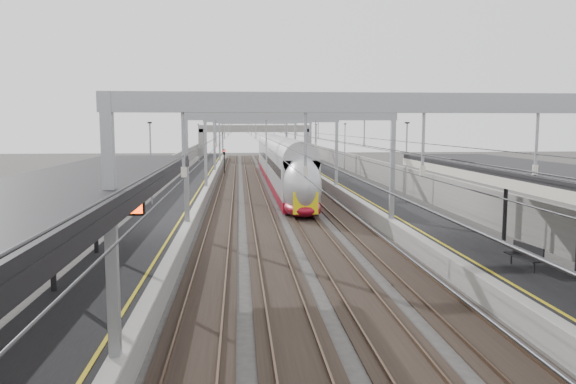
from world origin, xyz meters
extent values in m
cube|color=black|center=(-8.00, 45.00, 0.50)|extent=(4.00, 120.00, 1.00)
cube|color=black|center=(8.00, 45.00, 0.50)|extent=(4.00, 120.00, 1.00)
cube|color=black|center=(-4.50, 45.00, 0.04)|extent=(2.40, 140.00, 0.08)
cube|color=brown|center=(-5.22, 45.00, 0.13)|extent=(0.07, 140.00, 0.14)
cube|color=brown|center=(-3.78, 45.00, 0.13)|extent=(0.07, 140.00, 0.14)
cube|color=black|center=(-1.50, 45.00, 0.04)|extent=(2.40, 140.00, 0.08)
cube|color=brown|center=(-2.22, 45.00, 0.13)|extent=(0.07, 140.00, 0.14)
cube|color=brown|center=(-0.78, 45.00, 0.13)|extent=(0.07, 140.00, 0.14)
cube|color=black|center=(1.50, 45.00, 0.04)|extent=(2.40, 140.00, 0.08)
cube|color=brown|center=(0.78, 45.00, 0.13)|extent=(0.07, 140.00, 0.14)
cube|color=brown|center=(2.22, 45.00, 0.13)|extent=(0.07, 140.00, 0.14)
cube|color=black|center=(4.50, 45.00, 0.04)|extent=(2.40, 140.00, 0.08)
cube|color=brown|center=(3.78, 45.00, 0.13)|extent=(0.07, 140.00, 0.14)
cube|color=brown|center=(5.22, 45.00, 0.13)|extent=(0.07, 140.00, 0.14)
cube|color=#91949A|center=(-6.30, 2.00, 4.30)|extent=(0.28, 0.28, 6.60)
cube|color=#91949A|center=(0.00, 2.00, 7.35)|extent=(13.00, 0.25, 0.50)
cube|color=#91949A|center=(-6.30, 22.00, 4.30)|extent=(0.28, 0.28, 6.60)
cube|color=#91949A|center=(6.30, 22.00, 4.30)|extent=(0.28, 0.28, 6.60)
cube|color=#91949A|center=(0.00, 22.00, 7.35)|extent=(13.00, 0.25, 0.50)
cube|color=#91949A|center=(-6.30, 42.00, 4.30)|extent=(0.28, 0.28, 6.60)
cube|color=#91949A|center=(6.30, 42.00, 4.30)|extent=(0.28, 0.28, 6.60)
cube|color=#91949A|center=(0.00, 42.00, 7.35)|extent=(13.00, 0.25, 0.50)
cube|color=#91949A|center=(-6.30, 62.00, 4.30)|extent=(0.28, 0.28, 6.60)
cube|color=#91949A|center=(6.30, 62.00, 4.30)|extent=(0.28, 0.28, 6.60)
cube|color=#91949A|center=(0.00, 62.00, 7.35)|extent=(13.00, 0.25, 0.50)
cube|color=#91949A|center=(-6.30, 82.00, 4.30)|extent=(0.28, 0.28, 6.60)
cube|color=#91949A|center=(6.30, 82.00, 4.30)|extent=(0.28, 0.28, 6.60)
cube|color=#91949A|center=(0.00, 82.00, 7.35)|extent=(13.00, 0.25, 0.50)
cube|color=#91949A|center=(-6.30, 100.00, 4.30)|extent=(0.28, 0.28, 6.60)
cube|color=#91949A|center=(6.30, 100.00, 4.30)|extent=(0.28, 0.28, 6.60)
cube|color=#91949A|center=(0.00, 100.00, 7.35)|extent=(13.00, 0.25, 0.50)
cylinder|color=#262628|center=(-4.50, 50.00, 5.50)|extent=(0.03, 140.00, 0.03)
cylinder|color=#262628|center=(-1.50, 50.00, 5.50)|extent=(0.03, 140.00, 0.03)
cylinder|color=#262628|center=(1.50, 50.00, 5.50)|extent=(0.03, 140.00, 0.03)
cylinder|color=#262628|center=(4.50, 50.00, 5.50)|extent=(0.03, 140.00, 0.03)
cube|color=black|center=(-8.00, 3.00, 5.12)|extent=(4.40, 30.00, 0.24)
cylinder|color=black|center=(-9.70, 14.00, 3.00)|extent=(0.20, 0.20, 4.00)
cube|color=black|center=(-6.60, 4.00, 4.55)|extent=(1.60, 0.15, 0.55)
cube|color=red|center=(-6.60, 3.92, 4.55)|extent=(1.50, 0.02, 0.42)
cylinder|color=black|center=(9.70, 14.00, 3.00)|extent=(0.20, 0.20, 4.00)
cube|color=gray|center=(0.00, 100.00, 6.20)|extent=(22.00, 2.20, 1.40)
cube|color=gray|center=(-10.50, 100.00, 3.10)|extent=(1.00, 2.20, 6.20)
cube|color=gray|center=(10.50, 100.00, 3.10)|extent=(1.00, 2.20, 6.20)
cube|color=gray|center=(-11.20, 45.00, 1.60)|extent=(0.30, 120.00, 3.20)
cube|color=gray|center=(11.20, 45.00, 1.60)|extent=(0.30, 120.00, 3.20)
cube|color=maroon|center=(1.50, 41.51, 0.62)|extent=(2.84, 24.23, 0.84)
cube|color=#A7A7AC|center=(1.50, 41.51, 2.62)|extent=(2.84, 24.23, 3.16)
cube|color=black|center=(1.50, 33.02, 0.29)|extent=(2.11, 2.53, 0.53)
cube|color=maroon|center=(1.50, 66.16, 0.62)|extent=(2.84, 24.23, 0.84)
cube|color=#A7A7AC|center=(1.50, 66.16, 2.62)|extent=(2.84, 24.23, 3.16)
cube|color=black|center=(1.50, 57.68, 0.29)|extent=(2.11, 2.53, 0.53)
ellipsoid|color=#A7A7AC|center=(1.50, 29.18, 2.31)|extent=(2.84, 5.48, 4.43)
cube|color=yellow|center=(1.50, 26.91, 1.36)|extent=(1.79, 0.12, 1.58)
cube|color=black|center=(1.50, 27.39, 2.94)|extent=(1.69, 0.60, 0.99)
cube|color=black|center=(8.31, 9.51, 1.48)|extent=(0.73, 1.97, 0.06)
cube|color=black|center=(8.54, 9.54, 1.73)|extent=(0.32, 1.91, 0.53)
cylinder|color=black|center=(8.41, 8.77, 1.22)|extent=(0.06, 0.06, 0.45)
cylinder|color=black|center=(8.21, 10.25, 1.22)|extent=(0.06, 0.06, 0.45)
cylinder|color=black|center=(-5.20, 67.57, 1.50)|extent=(0.12, 0.12, 3.00)
cube|color=black|center=(-5.20, 67.57, 3.10)|extent=(0.32, 0.22, 0.75)
sphere|color=red|center=(-5.20, 67.44, 3.25)|extent=(0.16, 0.16, 0.16)
cylinder|color=black|center=(3.20, 65.34, 1.50)|extent=(0.12, 0.12, 3.00)
cube|color=black|center=(3.20, 65.34, 3.10)|extent=(0.32, 0.22, 0.75)
sphere|color=#0CE526|center=(3.20, 65.21, 3.25)|extent=(0.16, 0.16, 0.16)
cylinder|color=black|center=(5.40, 72.40, 1.50)|extent=(0.12, 0.12, 3.00)
cube|color=black|center=(5.40, 72.40, 3.10)|extent=(0.32, 0.22, 0.75)
sphere|color=red|center=(5.40, 72.27, 3.25)|extent=(0.16, 0.16, 0.16)
camera|label=1|loc=(-3.15, -11.87, 6.78)|focal=35.00mm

